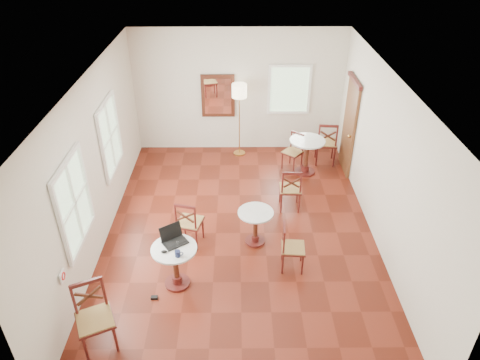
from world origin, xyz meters
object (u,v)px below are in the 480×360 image
(chair_mid_a, at_px, (290,189))
(cafe_table_mid, at_px, (255,224))
(chair_near_a, at_px, (189,222))
(chair_near_b, at_px, (94,318))
(power_adapter, at_px, (154,298))
(chair_mid_b, at_px, (292,247))
(mouse, at_px, (164,252))
(water_glass, at_px, (177,244))
(cafe_table_near, at_px, (175,262))
(navy_mug, at_px, (178,254))
(floor_lamp, at_px, (239,96))
(chair_back_a, at_px, (326,143))
(laptop, at_px, (173,238))
(cafe_table_back, at_px, (306,153))
(chair_back_b, at_px, (293,151))

(chair_mid_a, bearing_deg, cafe_table_mid, 56.35)
(cafe_table_mid, distance_m, chair_near_a, 1.19)
(cafe_table_mid, distance_m, chair_near_b, 3.18)
(power_adapter, bearing_deg, chair_mid_b, 17.58)
(mouse, xyz_separation_m, water_glass, (0.19, 0.14, 0.03))
(cafe_table_near, height_order, chair_mid_b, chair_mid_b)
(chair_mid_b, bearing_deg, chair_mid_a, -0.86)
(water_glass, bearing_deg, cafe_table_near, -151.14)
(navy_mug, bearing_deg, floor_lamp, 78.28)
(chair_back_a, distance_m, power_adapter, 5.53)
(chair_mid_a, bearing_deg, laptop, 44.27)
(chair_near_b, bearing_deg, laptop, 30.33)
(mouse, bearing_deg, cafe_table_near, 36.08)
(chair_back_a, bearing_deg, chair_near_a, 50.76)
(chair_near_a, bearing_deg, chair_mid_b, 174.72)
(navy_mug, bearing_deg, power_adapter, -162.04)
(cafe_table_mid, xyz_separation_m, chair_mid_b, (0.58, -0.67, 0.02))
(cafe_table_back, height_order, chair_mid_b, chair_mid_b)
(cafe_table_mid, relative_size, mouse, 7.10)
(chair_near_b, bearing_deg, power_adapter, 28.43)
(chair_mid_b, distance_m, navy_mug, 1.93)
(cafe_table_near, distance_m, cafe_table_back, 4.37)
(cafe_table_back, xyz_separation_m, power_adapter, (-2.90, -3.86, -0.50))
(floor_lamp, distance_m, laptop, 4.48)
(chair_near_a, distance_m, mouse, 1.21)
(chair_near_a, height_order, water_glass, chair_near_a)
(mouse, bearing_deg, navy_mug, -21.81)
(chair_mid_b, bearing_deg, mouse, 107.77)
(chair_mid_b, xyz_separation_m, water_glass, (-1.84, -0.35, 0.38))
(laptop, bearing_deg, chair_back_b, 22.97)
(cafe_table_mid, distance_m, cafe_table_back, 2.78)
(mouse, height_order, navy_mug, navy_mug)
(floor_lamp, bearing_deg, cafe_table_near, -103.28)
(chair_near_b, distance_m, mouse, 1.36)
(chair_near_b, relative_size, chair_mid_b, 1.21)
(cafe_table_back, bearing_deg, floor_lamp, 148.59)
(water_glass, bearing_deg, floor_lamp, 77.32)
(chair_near_b, height_order, water_glass, chair_near_b)
(floor_lamp, height_order, water_glass, floor_lamp)
(chair_mid_a, xyz_separation_m, navy_mug, (-1.96, -2.30, 0.34))
(mouse, xyz_separation_m, power_adapter, (-0.19, -0.22, -0.76))
(chair_near_b, bearing_deg, chair_near_a, 39.15)
(chair_near_b, bearing_deg, floor_lamp, 45.89)
(water_glass, bearing_deg, chair_back_b, 59.03)
(mouse, bearing_deg, chair_back_b, 56.56)
(chair_mid_b, bearing_deg, cafe_table_back, -7.70)
(chair_back_a, height_order, navy_mug, chair_back_a)
(chair_mid_b, height_order, chair_back_a, chair_back_a)
(cafe_table_mid, height_order, mouse, mouse)
(chair_near_a, relative_size, chair_back_a, 0.88)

